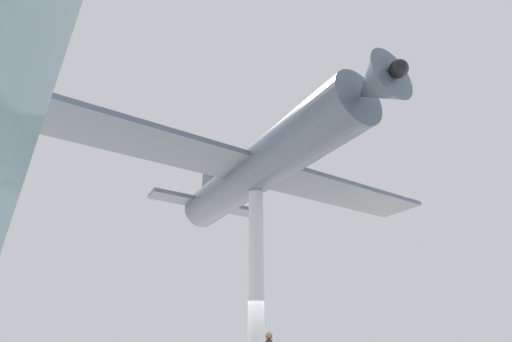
{
  "coord_description": "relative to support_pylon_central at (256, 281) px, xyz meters",
  "views": [
    {
      "loc": [
        3.51,
        10.89,
        1.49
      ],
      "look_at": [
        0.0,
        0.0,
        7.05
      ],
      "focal_mm": 24.0,
      "sensor_mm": 36.0,
      "label": 1
    }
  ],
  "objects": [
    {
      "name": "suspended_airplane",
      "position": [
        -0.04,
        0.16,
        3.96
      ],
      "size": [
        16.66,
        11.85,
        2.92
      ],
      "rotation": [
        0.0,
        0.0,
        0.24
      ],
      "color": "#4C5666",
      "rests_on": "support_pylon_central"
    },
    {
      "name": "support_pylon_central",
      "position": [
        0.0,
        0.0,
        0.0
      ],
      "size": [
        0.52,
        0.52,
        6.21
      ],
      "color": "#B7B7BC",
      "rests_on": "ground_plane"
    }
  ]
}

